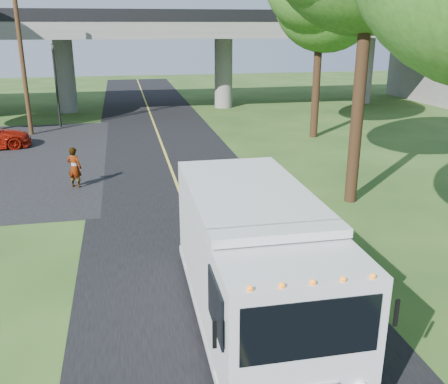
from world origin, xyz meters
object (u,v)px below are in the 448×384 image
object	(u,v)px
traffic_signal	(56,77)
step_van	(255,257)
utility_pole	(22,56)
pedestrian	(74,168)

from	to	relation	value
traffic_signal	step_van	xyz separation A→B (m)	(6.55, -24.10, -1.60)
utility_pole	pedestrian	xyz separation A→B (m)	(3.43, -11.22, -3.75)
pedestrian	utility_pole	bearing A→B (deg)	-45.57
pedestrian	traffic_signal	bearing A→B (deg)	-54.27
utility_pole	step_van	xyz separation A→B (m)	(8.05, -22.10, -3.00)
traffic_signal	utility_pole	bearing A→B (deg)	-126.87
step_van	pedestrian	distance (m)	11.85
step_van	pedestrian	world-z (taller)	step_van
traffic_signal	step_van	bearing A→B (deg)	-74.81
step_van	pedestrian	xyz separation A→B (m)	(-4.62, 10.89, -0.76)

